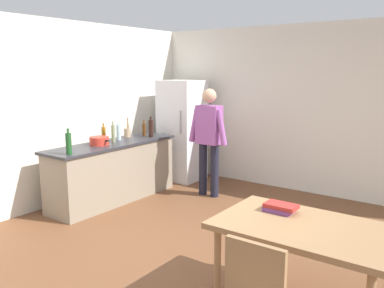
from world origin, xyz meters
name	(u,v)px	position (x,y,z in m)	size (l,w,h in m)	color
ground_plane	(187,252)	(0.00, 0.00, 0.00)	(14.00, 14.00, 0.00)	brown
wall_back	(296,109)	(0.00, 3.00, 1.35)	(6.40, 0.12, 2.70)	silver
wall_left	(52,114)	(-2.60, 0.20, 1.35)	(0.12, 5.60, 2.70)	silver
kitchen_counter	(113,171)	(-2.00, 0.80, 0.45)	(0.64, 2.20, 0.90)	gray
refrigerator	(182,130)	(-1.90, 2.40, 0.90)	(0.70, 0.67, 1.80)	white
person	(209,135)	(-0.95, 1.85, 0.98)	(0.70, 0.22, 1.70)	#1E1E2D
dining_table	(303,234)	(1.40, -0.30, 0.67)	(1.40, 0.90, 0.75)	#9E754C
cooking_pot	(99,141)	(-2.01, 0.56, 0.96)	(0.40, 0.28, 0.12)	red
utensil_jar	(127,132)	(-2.18, 1.30, 0.98)	(0.11, 0.11, 0.32)	tan
bottle_beer_brown	(144,129)	(-2.08, 1.58, 1.01)	(0.06, 0.06, 0.26)	#5B3314
bottle_vinegar_tall	(113,133)	(-2.01, 0.84, 1.04)	(0.06, 0.06, 0.32)	gray
bottle_wine_green	(69,143)	(-1.83, -0.11, 1.05)	(0.08, 0.08, 0.34)	#1E5123
bottle_oil_amber	(104,134)	(-2.19, 0.81, 1.02)	(0.06, 0.06, 0.28)	#996619
bottle_water_clear	(119,132)	(-2.08, 1.01, 1.03)	(0.07, 0.07, 0.30)	silver
bottle_wine_dark	(151,128)	(-1.88, 1.53, 1.05)	(0.08, 0.08, 0.34)	black
book_stack	(280,208)	(1.11, -0.12, 0.79)	(0.28, 0.20, 0.07)	#753D7F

